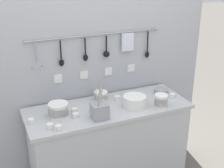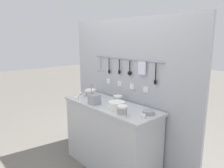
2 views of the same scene
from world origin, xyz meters
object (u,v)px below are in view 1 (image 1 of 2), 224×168
object	(u,v)px
cup_mid_row	(75,111)
cup_front_right	(117,98)
bowl_stack_tall_left	(101,96)
cup_back_right	(76,115)
cutlery_caddy	(100,111)
bowl_stack_back_corner	(59,110)
bowl_stack_short_front	(161,101)
steel_mixing_bowl	(161,91)
cup_front_left	(172,96)
cup_centre	(31,121)
cup_edge_near	(50,126)
cup_by_caddy	(58,128)
plate_stack	(134,101)

from	to	relation	value
cup_mid_row	cup_front_right	bearing A→B (deg)	10.79
bowl_stack_tall_left	cup_mid_row	size ratio (longest dim) A/B	2.38
cup_front_right	cup_back_right	world-z (taller)	same
cutlery_caddy	bowl_stack_back_corner	bearing A→B (deg)	152.54
bowl_stack_short_front	bowl_stack_back_corner	world-z (taller)	same
bowl_stack_back_corner	steel_mixing_bowl	xyz separation A→B (m)	(0.98, 0.07, -0.04)
cup_front_right	cup_mid_row	bearing A→B (deg)	-169.21
cutlery_caddy	bowl_stack_short_front	bearing A→B (deg)	-3.01
cup_back_right	cup_mid_row	distance (m)	0.08
cup_back_right	cup_mid_row	xyz separation A→B (m)	(0.02, 0.08, 0.00)
bowl_stack_short_front	cup_front_left	distance (m)	0.23
cup_centre	bowl_stack_tall_left	bearing A→B (deg)	14.65
cup_mid_row	cup_edge_near	size ratio (longest dim) A/B	1.00
cutlery_caddy	cup_by_caddy	size ratio (longest dim) A/B	5.67
bowl_stack_back_corner	cutlery_caddy	bearing A→B (deg)	-27.46
steel_mixing_bowl	cup_by_caddy	world-z (taller)	steel_mixing_bowl
cup_edge_near	cup_by_caddy	world-z (taller)	same
bowl_stack_short_front	plate_stack	distance (m)	0.22
cutlery_caddy	cup_centre	xyz separation A→B (m)	(-0.51, 0.13, -0.04)
cup_centre	cup_back_right	world-z (taller)	same
cup_front_right	cup_by_caddy	world-z (taller)	same
cup_centre	cup_edge_near	world-z (taller)	same
bowl_stack_back_corner	steel_mixing_bowl	bearing A→B (deg)	4.13
bowl_stack_tall_left	cup_back_right	distance (m)	0.36
cup_front_right	bowl_stack_tall_left	bearing A→B (deg)	160.51
cup_mid_row	bowl_stack_back_corner	bearing A→B (deg)	-173.53
steel_mixing_bowl	cup_centre	size ratio (longest dim) A/B	2.69
cutlery_caddy	cup_by_caddy	xyz separation A→B (m)	(-0.34, -0.05, -0.04)
cup_front_left	cup_edge_near	xyz separation A→B (m)	(-1.13, -0.10, 0.00)
plate_stack	cup_centre	distance (m)	0.85
cup_centre	cup_front_right	bearing A→B (deg)	8.69
bowl_stack_short_front	cup_centre	size ratio (longest dim) A/B	2.30
plate_stack	cup_by_caddy	size ratio (longest dim) A/B	3.92
plate_stack	cup_centre	bearing A→B (deg)	176.29
bowl_stack_short_front	cup_edge_near	distance (m)	0.93
plate_stack	cup_by_caddy	distance (m)	0.69
bowl_stack_short_front	cup_front_left	bearing A→B (deg)	31.49
cup_front_right	cup_back_right	size ratio (longest dim) A/B	1.00
steel_mixing_bowl	cup_back_right	xyz separation A→B (m)	(-0.87, -0.14, -0.00)
cup_front_right	cup_centre	xyz separation A→B (m)	(-0.77, -0.12, 0.00)
cup_centre	plate_stack	bearing A→B (deg)	-3.71
cutlery_caddy	cup_front_right	world-z (taller)	cutlery_caddy
plate_stack	cup_centre	size ratio (longest dim) A/B	3.92
cutlery_caddy	cup_by_caddy	distance (m)	0.35
cutlery_caddy	cup_front_left	xyz separation A→B (m)	(0.73, 0.09, -0.04)
plate_stack	steel_mixing_bowl	world-z (taller)	plate_stack
bowl_stack_back_corner	cup_by_caddy	distance (m)	0.21
steel_mixing_bowl	cup_front_right	size ratio (longest dim) A/B	2.69
bowl_stack_short_front	cup_centre	world-z (taller)	bowl_stack_short_front
cup_front_right	cutlery_caddy	bearing A→B (deg)	-137.11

